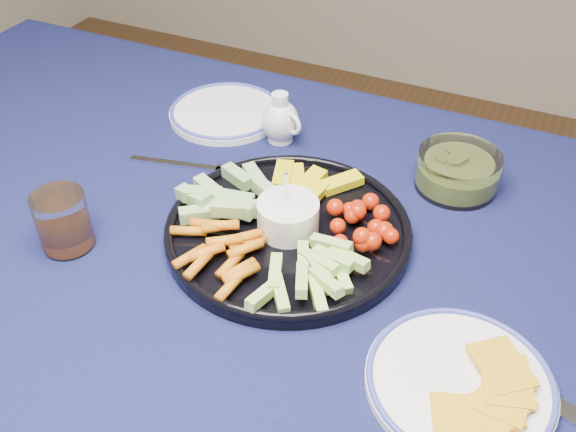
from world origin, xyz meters
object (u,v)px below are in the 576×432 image
at_px(cheese_plate, 460,380).
at_px(juice_tumbler, 64,224).
at_px(dining_table, 221,297).
at_px(pickle_bowl, 457,172).
at_px(crudite_platter, 286,226).
at_px(side_plate_extra, 226,112).
at_px(creamer_pitcher, 281,121).

relative_size(cheese_plate, juice_tumbler, 2.48).
relative_size(dining_table, pickle_bowl, 12.74).
xyz_separation_m(crudite_platter, juice_tumbler, (-0.28, -0.15, 0.02)).
xyz_separation_m(pickle_bowl, side_plate_extra, (-0.44, 0.03, -0.02)).
bearing_deg(side_plate_extra, pickle_bowl, -4.53).
xyz_separation_m(crudite_platter, cheese_plate, (0.29, -0.15, -0.01)).
bearing_deg(dining_table, creamer_pitcher, 98.47).
height_order(creamer_pitcher, pickle_bowl, creamer_pitcher).
bearing_deg(juice_tumbler, dining_table, 19.43).
distance_m(pickle_bowl, cheese_plate, 0.39).
height_order(dining_table, cheese_plate, cheese_plate).
height_order(creamer_pitcher, cheese_plate, creamer_pitcher).
distance_m(creamer_pitcher, juice_tumbler, 0.41).
bearing_deg(juice_tumbler, creamer_pitcher, 67.45).
height_order(pickle_bowl, cheese_plate, pickle_bowl).
relative_size(pickle_bowl, side_plate_extra, 0.62).
bearing_deg(side_plate_extra, creamer_pitcher, -13.34).
xyz_separation_m(creamer_pitcher, pickle_bowl, (0.31, -0.00, -0.01)).
bearing_deg(crudite_platter, creamer_pitcher, 117.38).
relative_size(creamer_pitcher, cheese_plate, 0.42).
relative_size(crudite_platter, juice_tumbler, 4.08).
height_order(cheese_plate, side_plate_extra, cheese_plate).
relative_size(creamer_pitcher, juice_tumbler, 1.04).
distance_m(creamer_pitcher, pickle_bowl, 0.31).
bearing_deg(dining_table, side_plate_extra, 117.28).
distance_m(juice_tumbler, side_plate_extra, 0.41).
relative_size(creamer_pitcher, pickle_bowl, 0.70).
bearing_deg(side_plate_extra, cheese_plate, -37.45).
relative_size(crudite_platter, creamer_pitcher, 3.92).
bearing_deg(cheese_plate, dining_table, 168.37).
bearing_deg(creamer_pitcher, side_plate_extra, 166.66).
bearing_deg(pickle_bowl, crudite_platter, -130.58).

